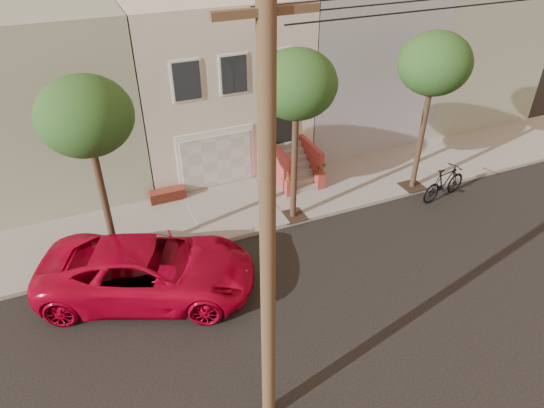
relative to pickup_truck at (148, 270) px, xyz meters
name	(u,v)px	position (x,y,z in m)	size (l,w,h in m)	color
ground	(317,292)	(4.74, -2.07, -0.90)	(90.00, 90.00, 0.00)	black
sidewalk	(254,204)	(4.74, 3.28, -0.82)	(40.00, 3.70, 0.15)	gray
house_row	(205,72)	(4.74, 9.12, 2.75)	(33.10, 11.70, 7.00)	#BBAFA0
tree_left	(85,118)	(-0.76, 1.83, 4.36)	(2.70, 2.57, 6.30)	#2D2116
tree_mid	(297,86)	(5.74, 1.83, 4.36)	(2.70, 2.57, 6.30)	#2D2116
tree_right	(435,65)	(11.24, 1.83, 4.36)	(2.70, 2.57, 6.30)	#2D2116
pickup_truck	(148,270)	(0.00, 0.00, 0.00)	(2.97, 6.45, 1.79)	#B60324
motorcycle	(444,183)	(11.94, 0.80, -0.19)	(0.66, 2.34, 1.41)	black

